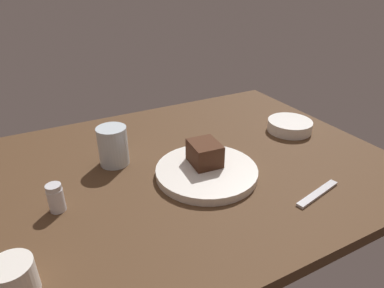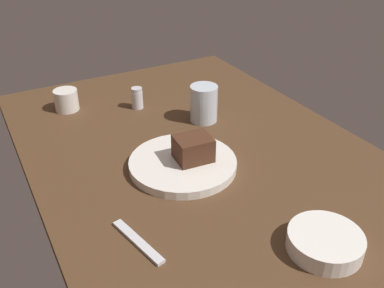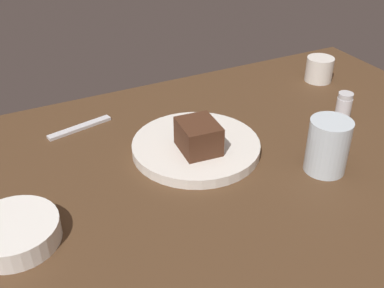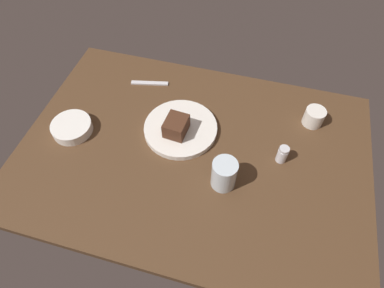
{
  "view_description": "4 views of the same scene",
  "coord_description": "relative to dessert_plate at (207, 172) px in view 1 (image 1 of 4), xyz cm",
  "views": [
    {
      "loc": [
        31.12,
        70.94,
        50.98
      ],
      "look_at": [
        -6.34,
        0.03,
        8.74
      ],
      "focal_mm": 31.48,
      "sensor_mm": 36.0,
      "label": 1
    },
    {
      "loc": [
        -84.77,
        47.74,
        61.93
      ],
      "look_at": [
        -2.83,
        2.83,
        6.32
      ],
      "focal_mm": 40.23,
      "sensor_mm": 36.0,
      "label": 2
    },
    {
      "loc": [
        -43.83,
        -64.29,
        55.61
      ],
      "look_at": [
        -7.86,
        6.96,
        5.35
      ],
      "focal_mm": 43.54,
      "sensor_mm": 36.0,
      "label": 3
    },
    {
      "loc": [
        16.76,
        -61.76,
        95.4
      ],
      "look_at": [
        -0.35,
        0.11,
        6.68
      ],
      "focal_mm": 30.32,
      "sensor_mm": 36.0,
      "label": 4
    }
  ],
  "objects": [
    {
      "name": "coffee_cup",
      "position": [
        45.57,
        16.38,
        2.19
      ],
      "size": [
        7.19,
        7.19,
        6.48
      ],
      "primitive_type": "cylinder",
      "color": "silver",
      "rests_on": "dining_table"
    },
    {
      "name": "chocolate_cake_slice",
      "position": [
        -0.76,
        -2.49,
        4.05
      ],
      "size": [
        7.96,
        9.17,
        5.99
      ],
      "primitive_type": "cube",
      "rotation": [
        0.0,
        0.0,
        3.06
      ],
      "color": "#472819",
      "rests_on": "dessert_plate"
    },
    {
      "name": "dessert_spoon",
      "position": [
        -19.05,
        19.78,
        -0.7
      ],
      "size": [
        15.03,
        5.0,
        0.7
      ],
      "primitive_type": "cube",
      "rotation": [
        0.0,
        0.0,
        0.22
      ],
      "color": "silver",
      "rests_on": "dining_table"
    },
    {
      "name": "salt_shaker",
      "position": [
        36.34,
        -3.16,
        2.22
      ],
      "size": [
        3.53,
        3.53,
        6.64
      ],
      "color": "silver",
      "rests_on": "dining_table"
    },
    {
      "name": "side_bowl",
      "position": [
        -37.58,
        -10.49,
        0.76
      ],
      "size": [
        14.31,
        14.31,
        3.62
      ],
      "primitive_type": "cylinder",
      "color": "white",
      "rests_on": "dining_table"
    },
    {
      "name": "dessert_plate",
      "position": [
        0.0,
        0.0,
        0.0
      ],
      "size": [
        26.36,
        26.36,
        2.11
      ],
      "primitive_type": "cylinder",
      "color": "white",
      "rests_on": "dining_table"
    },
    {
      "name": "water_glass",
      "position": [
        19.32,
        -17.05,
        4.32
      ],
      "size": [
        7.99,
        7.99,
        10.74
      ],
      "primitive_type": "cylinder",
      "color": "silver",
      "rests_on": "dining_table"
    },
    {
      "name": "dining_table",
      "position": [
        6.66,
        -7.51,
        -2.55
      ],
      "size": [
        120.0,
        84.0,
        3.0
      ],
      "primitive_type": "cube",
      "color": "#4C331E",
      "rests_on": "ground"
    }
  ]
}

